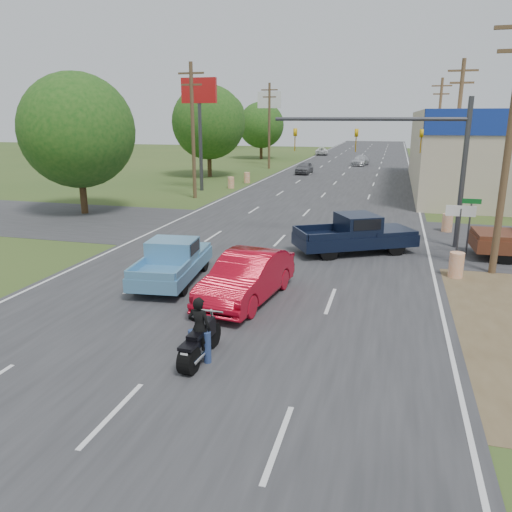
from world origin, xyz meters
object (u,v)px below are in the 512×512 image
(motorcycle, at_px, (199,345))
(distant_car_grey, at_px, (304,168))
(red_convertible, at_px, (247,278))
(distant_car_white, at_px, (322,151))
(blue_pickup, at_px, (173,260))
(distant_car_silver, at_px, (360,161))
(rider, at_px, (199,332))
(navy_pickup, at_px, (358,233))

(motorcycle, relative_size, distant_car_grey, 0.58)
(red_convertible, relative_size, distant_car_white, 1.15)
(motorcycle, bearing_deg, distant_car_grey, 99.88)
(blue_pickup, bearing_deg, distant_car_grey, 86.13)
(red_convertible, bearing_deg, distant_car_grey, 104.91)
(distant_car_silver, bearing_deg, rider, -81.79)
(motorcycle, height_order, distant_car_white, distant_car_white)
(blue_pickup, bearing_deg, red_convertible, -28.60)
(blue_pickup, distance_m, distant_car_white, 67.94)
(blue_pickup, height_order, distant_car_white, blue_pickup)
(distant_car_grey, bearing_deg, rider, -81.99)
(navy_pickup, bearing_deg, distant_car_white, 160.26)
(motorcycle, distance_m, rider, 0.33)
(distant_car_grey, bearing_deg, blue_pickup, -86.02)
(blue_pickup, bearing_deg, motorcycle, -66.86)
(navy_pickup, height_order, distant_car_white, navy_pickup)
(distant_car_grey, distance_m, distant_car_silver, 13.10)
(motorcycle, relative_size, distant_car_white, 0.52)
(red_convertible, bearing_deg, navy_pickup, 74.51)
(motorcycle, xyz_separation_m, navy_pickup, (3.06, 12.05, 0.41))
(rider, bearing_deg, red_convertible, -85.50)
(red_convertible, distance_m, distant_car_white, 69.56)
(distant_car_silver, xyz_separation_m, distant_car_white, (-7.53, 17.34, -0.02))
(motorcycle, height_order, navy_pickup, navy_pickup)
(rider, height_order, distant_car_grey, rider)
(distant_car_grey, height_order, distant_car_silver, distant_car_grey)
(blue_pickup, xyz_separation_m, distant_car_grey, (-1.75, 38.50, -0.16))
(red_convertible, bearing_deg, blue_pickup, 165.53)
(distant_car_white, bearing_deg, distant_car_grey, 88.18)
(motorcycle, xyz_separation_m, distant_car_silver, (0.12, 56.49, 0.12))
(blue_pickup, distance_m, distant_car_grey, 38.54)
(red_convertible, height_order, distant_car_silver, red_convertible)
(rider, xyz_separation_m, blue_pickup, (-3.42, 5.95, -0.01))
(rider, xyz_separation_m, navy_pickup, (3.06, 11.99, 0.08))
(rider, height_order, blue_pickup, rider)
(red_convertible, relative_size, navy_pickup, 0.86)
(motorcycle, xyz_separation_m, distant_car_white, (-7.40, 73.84, 0.10))
(red_convertible, xyz_separation_m, navy_pickup, (3.16, 7.39, 0.09))
(navy_pickup, bearing_deg, rider, -43.66)
(rider, height_order, distant_car_white, rider)
(rider, xyz_separation_m, distant_car_silver, (0.12, 56.43, -0.20))
(navy_pickup, height_order, distant_car_grey, navy_pickup)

